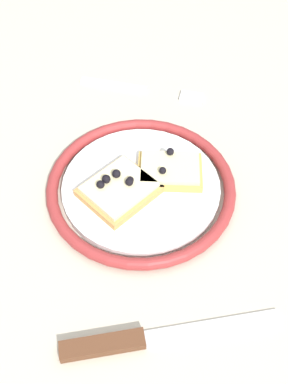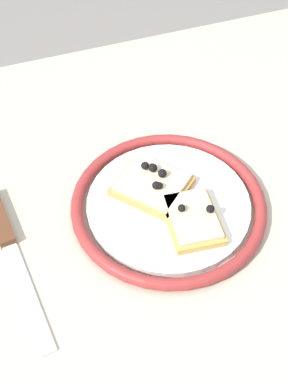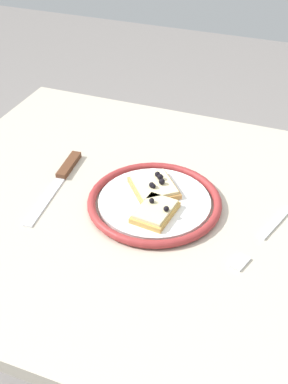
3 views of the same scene
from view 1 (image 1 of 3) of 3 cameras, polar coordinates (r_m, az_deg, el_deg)
name	(u,v)px [view 1 (image 1 of 3)]	position (r m, az deg, el deg)	size (l,w,h in m)	color
ground_plane	(145,350)	(1.29, 0.10, -18.67)	(6.00, 6.00, 0.00)	gray
dining_table	(145,210)	(0.73, 0.16, -2.24)	(1.01, 0.76, 0.73)	#BCB29E
plate	(141,187)	(0.62, -0.37, 0.65)	(0.25, 0.25, 0.02)	white
pizza_slice_near	(119,189)	(0.60, -3.08, 0.38)	(0.12, 0.12, 0.03)	tan
pizza_slice_far	(170,170)	(0.62, 3.17, 2.68)	(0.07, 0.09, 0.03)	tan
knife	(133,340)	(0.52, -1.31, -17.64)	(0.04, 0.24, 0.01)	silver
fork	(142,89)	(0.77, -0.21, 12.44)	(0.08, 0.20, 0.00)	silver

